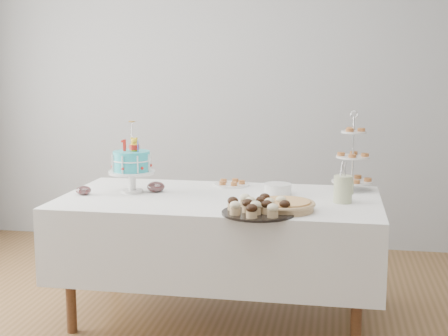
% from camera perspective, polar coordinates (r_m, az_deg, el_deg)
% --- Properties ---
extents(walls, '(5.04, 4.04, 2.70)m').
position_cam_1_polar(walls, '(3.41, -1.34, 5.88)').
color(walls, '#9C9EA1').
rests_on(walls, floor).
extents(table, '(1.92, 1.02, 0.77)m').
position_cam_1_polar(table, '(3.83, -0.38, -5.99)').
color(table, silver).
rests_on(table, floor).
extents(birthday_cake, '(0.29, 0.29, 0.45)m').
position_cam_1_polar(birthday_cake, '(3.94, -8.42, -0.48)').
color(birthday_cake, white).
rests_on(birthday_cake, table).
extents(cupcake_tray, '(0.40, 0.40, 0.09)m').
position_cam_1_polar(cupcake_tray, '(3.34, 3.17, -3.49)').
color(cupcake_tray, black).
rests_on(cupcake_tray, table).
extents(pie, '(0.35, 0.35, 0.05)m').
position_cam_1_polar(pie, '(3.44, 5.51, -3.39)').
color(pie, tan).
rests_on(pie, table).
extents(tiered_stand, '(0.26, 0.26, 0.51)m').
position_cam_1_polar(tiered_stand, '(4.04, 11.70, 0.97)').
color(tiered_stand, silver).
rests_on(tiered_stand, table).
extents(plate_stack, '(0.17, 0.17, 0.07)m').
position_cam_1_polar(plate_stack, '(3.87, 4.93, -1.93)').
color(plate_stack, white).
rests_on(plate_stack, table).
extents(pastry_plate, '(0.24, 0.24, 0.04)m').
position_cam_1_polar(pastry_plate, '(4.14, 0.68, -1.40)').
color(pastry_plate, white).
rests_on(pastry_plate, table).
extents(jam_bowl_a, '(0.09, 0.09, 0.06)m').
position_cam_1_polar(jam_bowl_a, '(3.94, -12.72, -2.02)').
color(jam_bowl_a, silver).
rests_on(jam_bowl_a, table).
extents(jam_bowl_b, '(0.11, 0.11, 0.07)m').
position_cam_1_polar(jam_bowl_b, '(3.95, -6.25, -1.74)').
color(jam_bowl_b, silver).
rests_on(jam_bowl_b, table).
extents(utensil_pitcher, '(0.11, 0.11, 0.24)m').
position_cam_1_polar(utensil_pitcher, '(3.68, 10.83, -1.81)').
color(utensil_pitcher, beige).
rests_on(utensil_pitcher, table).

